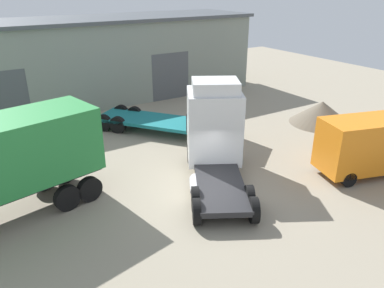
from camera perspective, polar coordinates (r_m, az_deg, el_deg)
name	(u,v)px	position (r m, az deg, el deg)	size (l,w,h in m)	color
ground_plane	(209,200)	(16.17, 2.65, -8.45)	(60.00, 60.00, 0.00)	gray
warehouse_building	(80,61)	(29.89, -16.65, 11.99)	(27.76, 6.70, 6.15)	gray
tractor_unit_white	(215,131)	(17.57, 3.46, 1.97)	(5.34, 6.82, 4.49)	silver
delivery_van_orange	(382,143)	(19.88, 26.91, 0.10)	(6.21, 3.63, 2.80)	orange
flatbed_truck_white	(190,116)	(22.07, -0.30, 4.31)	(6.86, 8.02, 2.72)	silver
gravel_pile	(321,112)	(25.85, 19.11, 4.58)	(4.00, 4.00, 1.48)	#665B4C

